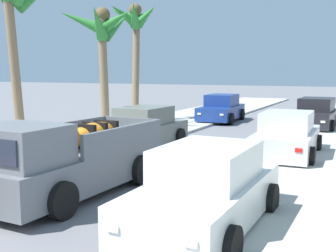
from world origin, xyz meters
The scene contains 12 objects.
sidewalk_left centered at (-4.69, 12.00, 0.06)m, with size 4.67×60.00×0.12m, color #B2AFA8.
curb_left centered at (-3.76, 12.00, 0.05)m, with size 0.16×60.00×0.10m, color silver.
curb_right centered at (3.76, 12.00, 0.05)m, with size 0.16×60.00×0.10m, color silver.
pickup_truck centered at (-1.10, 6.32, 0.81)m, with size 2.36×5.28×1.80m.
car_left_near centered at (2.66, 12.96, 0.71)m, with size 2.14×4.31×1.54m.
car_right_near centered at (-2.54, 12.53, 0.71)m, with size 2.13×4.31×1.54m.
car_left_mid centered at (2.53, 5.68, 0.71)m, with size 2.06×4.28×1.54m.
car_right_mid centered at (-2.59, 21.85, 0.71)m, with size 2.19×4.33×1.54m.
car_right_far centered at (2.66, 20.87, 0.71)m, with size 2.12×4.30×1.54m.
palm_tree_left_fore centered at (-6.50, 15.76, 4.68)m, with size 3.44×3.91×5.84m.
palm_tree_right_mid centered at (-6.80, 19.34, 5.31)m, with size 3.07×3.61×6.52m.
palm_tree_left_back centered at (-6.57, 10.34, 5.38)m, with size 3.41×3.58×6.64m.
Camera 1 is at (5.20, -1.53, 2.89)m, focal length 46.13 mm.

